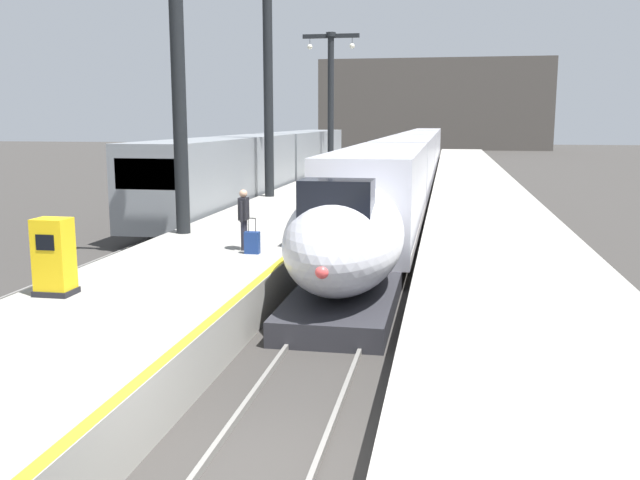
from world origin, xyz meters
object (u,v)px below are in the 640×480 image
regional_train_adjacent (273,162)px  highspeed_train_main (414,158)px  ticket_machine_yellow (54,260)px  station_column_mid (177,46)px  station_column_distant (331,89)px  rolling_suitcase (252,243)px  passenger_near_edge (244,215)px  station_column_far (268,65)px

regional_train_adjacent → highspeed_train_main: bearing=47.8°
regional_train_adjacent → ticket_machine_yellow: bearing=-84.8°
highspeed_train_main → regional_train_adjacent: size_ratio=2.06×
station_column_mid → station_column_distant: size_ratio=1.01×
station_column_mid → rolling_suitcase: 6.98m
regional_train_adjacent → ticket_machine_yellow: size_ratio=22.87×
station_column_distant → passenger_near_edge: size_ratio=5.68×
station_column_mid → rolling_suitcase: size_ratio=9.89×
station_column_far → passenger_near_edge: 14.62m
regional_train_adjacent → station_column_far: bearing=-76.6°
regional_train_adjacent → station_column_distant: bearing=75.0°
passenger_near_edge → ticket_machine_yellow: bearing=-113.5°
station_column_mid → highspeed_train_main: bearing=78.6°
highspeed_train_main → passenger_near_edge: (-3.14, -31.60, 0.07)m
station_column_far → passenger_near_edge: station_column_far is taller
highspeed_train_main → rolling_suitcase: (-2.77, -32.09, -0.62)m
rolling_suitcase → highspeed_train_main: bearing=85.1°
regional_train_adjacent → ticket_machine_yellow: (2.55, -28.22, -0.34)m
regional_train_adjacent → station_column_far: size_ratio=3.59×
ticket_machine_yellow → rolling_suitcase: bearing=61.2°
station_column_far → regional_train_adjacent: bearing=103.4°
highspeed_train_main → station_column_mid: (-5.90, -29.15, 4.88)m
regional_train_adjacent → station_column_mid: size_ratio=3.77×
highspeed_train_main → regional_train_adjacent: 12.05m
station_column_mid → passenger_near_edge: size_ratio=5.75×
station_column_distant → ticket_machine_yellow: (0.35, -36.46, -5.01)m
rolling_suitcase → passenger_near_edge: bearing=127.3°
highspeed_train_main → station_column_far: (-5.90, -18.17, 5.13)m
station_column_mid → ticket_machine_yellow: (0.35, -7.99, -5.06)m
regional_train_adjacent → station_column_distant: size_ratio=3.81×
station_column_far → highspeed_train_main: bearing=72.0°
station_column_mid → station_column_distant: bearing=90.0°
station_column_distant → passenger_near_edge: (2.76, -30.92, -4.76)m
station_column_mid → ticket_machine_yellow: size_ratio=6.07×
station_column_far → passenger_near_edge: (2.76, -13.44, -5.06)m
passenger_near_edge → highspeed_train_main: bearing=84.3°
highspeed_train_main → station_column_far: 19.78m
station_column_distant → rolling_suitcase: 32.03m
regional_train_adjacent → passenger_near_edge: (4.96, -22.68, -0.09)m
station_column_mid → passenger_near_edge: station_column_mid is taller
station_column_distant → passenger_near_edge: bearing=-84.9°
highspeed_train_main → ticket_machine_yellow: size_ratio=47.06×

